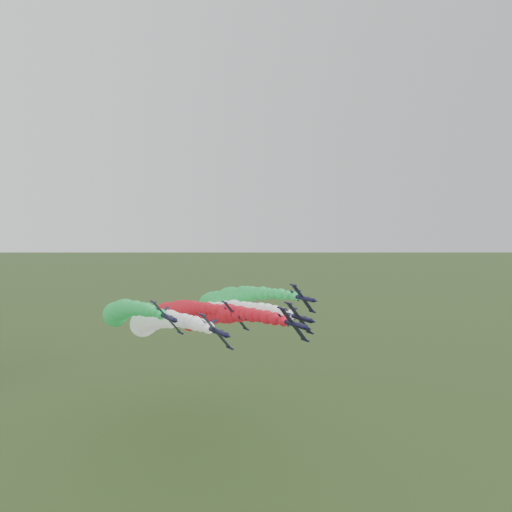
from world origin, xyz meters
The scene contains 6 objects.
jet_lead centered at (9.90, 37.21, 38.57)m, with size 14.29×74.87×18.65m.
jet_inner_left centered at (-4.37, 43.32, 37.68)m, with size 14.38×74.96×18.74m.
jet_inner_right centered at (16.56, 45.80, 37.58)m, with size 14.54×75.11×18.89m.
jet_outer_left centered at (-9.34, 55.37, 38.84)m, with size 14.36×74.94×18.72m.
jet_outer_right centered at (25.74, 57.09, 39.43)m, with size 15.11×75.68×19.46m.
jet_trail centered at (10.15, 62.18, 36.00)m, with size 14.78×75.35×19.13m.
Camera 1 is at (-50.67, -88.17, 66.01)m, focal length 35.00 mm.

